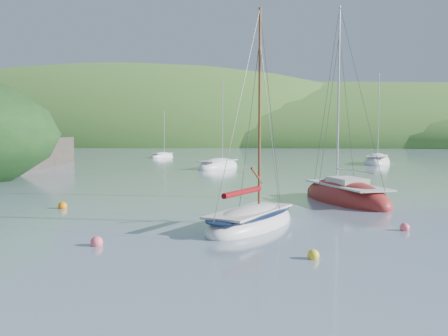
# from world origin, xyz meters

# --- Properties ---
(ground) EXTENTS (700.00, 700.00, 0.00)m
(ground) POSITION_xyz_m (0.00, 0.00, 0.00)
(ground) COLOR slate
(ground) RESTS_ON ground
(shoreline_hills) EXTENTS (690.00, 135.00, 56.00)m
(shoreline_hills) POSITION_xyz_m (-9.66, 172.42, 0.00)
(shoreline_hills) COLOR #356325
(shoreline_hills) RESTS_ON ground
(daysailer_white) EXTENTS (4.88, 7.17, 10.36)m
(daysailer_white) POSITION_xyz_m (1.52, 5.97, 0.23)
(daysailer_white) COLOR white
(daysailer_white) RESTS_ON ground
(sloop_red) EXTENTS (6.08, 9.14, 12.81)m
(sloop_red) POSITION_xyz_m (6.59, 14.67, 0.23)
(sloop_red) COLOR maroon
(sloop_red) RESTS_ON ground
(distant_sloop_a) EXTENTS (5.44, 8.28, 11.16)m
(distant_sloop_a) POSITION_xyz_m (-4.68, 41.15, 0.19)
(distant_sloop_a) COLOR white
(distant_sloop_a) RESTS_ON ground
(distant_sloop_b) EXTENTS (5.25, 9.70, 13.13)m
(distant_sloop_b) POSITION_xyz_m (15.04, 52.10, 0.21)
(distant_sloop_b) COLOR white
(distant_sloop_b) RESTS_ON ground
(distant_sloop_c) EXTENTS (3.87, 6.29, 8.47)m
(distant_sloop_c) POSITION_xyz_m (-17.31, 64.80, 0.16)
(distant_sloop_c) COLOR white
(distant_sloop_c) RESTS_ON ground
(mooring_buoys) EXTENTS (23.07, 10.69, 0.49)m
(mooring_buoys) POSITION_xyz_m (0.54, 6.07, 0.12)
(mooring_buoys) COLOR yellow
(mooring_buoys) RESTS_ON ground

